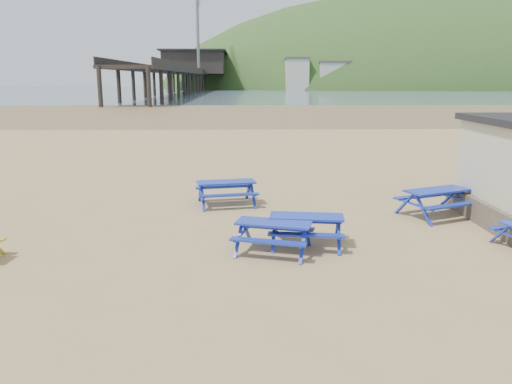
{
  "coord_description": "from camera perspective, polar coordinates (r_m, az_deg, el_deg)",
  "views": [
    {
      "loc": [
        -0.15,
        -12.7,
        4.23
      ],
      "look_at": [
        0.24,
        1.5,
        1.0
      ],
      "focal_mm": 35.0,
      "sensor_mm": 36.0,
      "label": 1
    }
  ],
  "objects": [
    {
      "name": "ground",
      "position": [
        13.39,
        -0.86,
        -5.61
      ],
      "size": [
        400.0,
        400.0,
        0.0
      ],
      "primitive_type": "plane",
      "color": "tan",
      "rests_on": "ground"
    },
    {
      "name": "wet_sand",
      "position": [
        67.83,
        -1.46,
        9.24
      ],
      "size": [
        400.0,
        400.0,
        0.0
      ],
      "primitive_type": "plane",
      "color": "olive",
      "rests_on": "ground"
    },
    {
      "name": "sea",
      "position": [
        182.75,
        -1.55,
        11.49
      ],
      "size": [
        400.0,
        400.0,
        0.0
      ],
      "primitive_type": "plane",
      "color": "#4C5F6D",
      "rests_on": "ground"
    },
    {
      "name": "picnic_table_blue_b",
      "position": [
        17.08,
        -3.41,
        -0.12
      ],
      "size": [
        2.23,
        1.92,
        0.82
      ],
      "rotation": [
        0.0,
        0.0,
        0.19
      ],
      "color": "#1831A9",
      "rests_on": "ground"
    },
    {
      "name": "picnic_table_blue_c",
      "position": [
        16.62,
        19.93,
        -1.18
      ],
      "size": [
        2.54,
        2.32,
        0.87
      ],
      "rotation": [
        0.0,
        0.0,
        0.39
      ],
      "color": "#1831A9",
      "rests_on": "ground"
    },
    {
      "name": "picnic_table_blue_d",
      "position": [
        13.03,
        5.77,
        -4.37
      ],
      "size": [
        2.08,
        1.76,
        0.79
      ],
      "rotation": [
        0.0,
        0.0,
        -0.14
      ],
      "color": "#1831A9",
      "rests_on": "ground"
    },
    {
      "name": "picnic_table_blue_e",
      "position": [
        12.47,
        2.01,
        -5.14
      ],
      "size": [
        2.19,
        1.95,
        0.77
      ],
      "rotation": [
        0.0,
        0.0,
        -0.29
      ],
      "color": "#1831A9",
      "rests_on": "ground"
    },
    {
      "name": "pier",
      "position": [
        191.77,
        -7.09,
        13.09
      ],
      "size": [
        24.0,
        220.0,
        39.29
      ],
      "color": "black",
      "rests_on": "ground"
    },
    {
      "name": "headland_town",
      "position": [
        258.99,
        19.05,
        9.0
      ],
      "size": [
        264.0,
        144.0,
        108.0
      ],
      "color": "#2D4C1E",
      "rests_on": "ground"
    }
  ]
}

